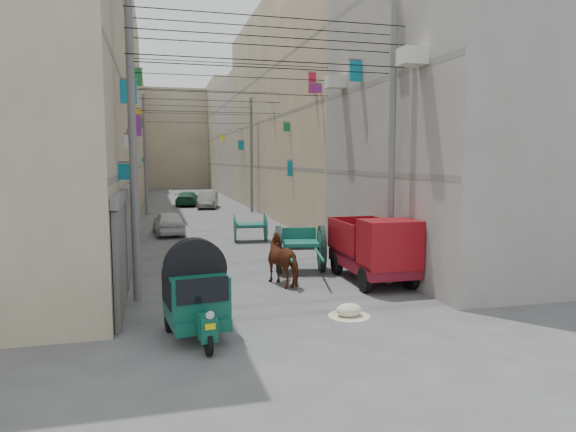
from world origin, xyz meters
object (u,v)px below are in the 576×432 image
object	(u,v)px
tonga_cart	(300,248)
mini_truck	(377,252)
distant_car_grey	(208,200)
second_cart	(250,226)
feed_sack	(349,310)
distant_car_green	(188,199)
distant_car_white	(169,223)
horse	(286,260)
auto_rickshaw	(196,293)

from	to	relation	value
tonga_cart	mini_truck	distance (m)	2.83
distant_car_grey	mini_truck	bearing A→B (deg)	-74.48
second_cart	feed_sack	distance (m)	11.69
feed_sack	distant_car_green	xyz separation A→B (m)	(-1.69, 31.08, 0.42)
distant_car_white	distant_car_green	bearing A→B (deg)	-101.34
horse	distant_car_green	bearing A→B (deg)	-107.59
distant_car_green	distant_car_white	bearing A→B (deg)	95.28
distant_car_white	auto_rickshaw	bearing A→B (deg)	86.02
mini_truck	second_cart	size ratio (longest dim) A/B	2.29
distant_car_grey	distant_car_green	distance (m)	2.75
distant_car_grey	feed_sack	bearing A→B (deg)	-78.85
mini_truck	horse	xyz separation A→B (m)	(-2.60, 0.70, -0.23)
distant_car_white	mini_truck	bearing A→B (deg)	110.66
second_cart	distant_car_white	world-z (taller)	second_cart
feed_sack	distant_car_grey	bearing A→B (deg)	90.68
second_cart	distant_car_green	bearing A→B (deg)	100.15
auto_rickshaw	feed_sack	bearing A→B (deg)	0.89
feed_sack	tonga_cart	bearing A→B (deg)	87.20
horse	distant_car_green	distance (m)	27.66
feed_sack	distant_car_green	bearing A→B (deg)	93.11
auto_rickshaw	feed_sack	distance (m)	3.69
feed_sack	distant_car_green	distance (m)	31.12
horse	distant_car_grey	xyz separation A→B (m)	(0.31, 25.25, -0.10)
tonga_cart	distant_car_green	bearing A→B (deg)	105.71
auto_rickshaw	horse	world-z (taller)	auto_rickshaw
mini_truck	distant_car_grey	size ratio (longest dim) A/B	0.93
horse	auto_rickshaw	bearing A→B (deg)	33.50
second_cart	feed_sack	size ratio (longest dim) A/B	2.53
second_cart	distant_car_white	distance (m)	4.69
distant_car_green	feed_sack	bearing A→B (deg)	105.36
auto_rickshaw	distant_car_green	distance (m)	31.62
mini_truck	distant_car_green	xyz separation A→B (m)	(-3.64, 28.34, -0.39)
tonga_cart	distant_car_green	distance (m)	26.16
distant_car_green	second_cart	bearing A→B (deg)	106.71
horse	distant_car_grey	size ratio (longest dim) A/B	0.45
tonga_cart	distant_car_white	xyz separation A→B (m)	(-3.92, 9.81, -0.21)
auto_rickshaw	distant_car_white	size ratio (longest dim) A/B	0.67
tonga_cart	distant_car_green	size ratio (longest dim) A/B	0.91
tonga_cart	distant_car_green	world-z (taller)	tonga_cart
mini_truck	feed_sack	distance (m)	3.46
horse	distant_car_white	distance (m)	11.77
horse	distant_car_white	bearing A→B (deg)	-94.82
distant_car_white	feed_sack	bearing A→B (deg)	99.59
mini_truck	feed_sack	size ratio (longest dim) A/B	5.80
auto_rickshaw	feed_sack	size ratio (longest dim) A/B	3.69
horse	distant_car_white	size ratio (longest dim) A/B	0.51
auto_rickshaw	distant_car_white	xyz separation A→B (m)	(-0.10, 15.28, -0.34)
feed_sack	second_cart	bearing A→B (deg)	90.87
tonga_cart	second_cart	size ratio (longest dim) A/B	2.28
second_cart	feed_sack	world-z (taller)	second_cart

